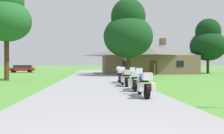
{
  "coord_description": "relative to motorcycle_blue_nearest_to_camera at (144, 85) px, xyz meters",
  "views": [
    {
      "loc": [
        -0.32,
        -2.99,
        1.54
      ],
      "look_at": [
        1.78,
        21.67,
        1.25
      ],
      "focal_mm": 37.76,
      "sensor_mm": 36.0,
      "label": 1
    }
  ],
  "objects": [
    {
      "name": "ground_plane",
      "position": [
        -2.02,
        12.61,
        -0.61
      ],
      "size": [
        500.0,
        500.0,
        0.0
      ],
      "primitive_type": "plane",
      "color": "#4C8433"
    },
    {
      "name": "asphalt_driveway",
      "position": [
        -2.02,
        10.61,
        -0.58
      ],
      "size": [
        6.4,
        80.0,
        0.06
      ],
      "primitive_type": "cube",
      "color": "gray",
      "rests_on": "ground"
    },
    {
      "name": "motorcycle_blue_nearest_to_camera",
      "position": [
        0.0,
        0.0,
        0.0
      ],
      "size": [
        0.73,
        2.08,
        1.3
      ],
      "rotation": [
        0.0,
        0.0,
        0.02
      ],
      "color": "black",
      "rests_on": "asphalt_driveway"
    },
    {
      "name": "motorcycle_white_second_in_row",
      "position": [
        0.02,
        2.64,
        0.0
      ],
      "size": [
        0.82,
        2.08,
        1.3
      ],
      "rotation": [
        0.0,
        0.0,
        -0.09
      ],
      "color": "black",
      "rests_on": "asphalt_driveway"
    },
    {
      "name": "motorcycle_green_third_in_row",
      "position": [
        -0.08,
        5.42,
        0.0
      ],
      "size": [
        0.79,
        2.08,
        1.3
      ],
      "rotation": [
        0.0,
        0.0,
        0.06
      ],
      "color": "black",
      "rests_on": "asphalt_driveway"
    },
    {
      "name": "motorcycle_silver_farthest_in_row",
      "position": [
        -0.13,
        8.37,
        0.01
      ],
      "size": [
        0.66,
        2.08,
        1.3
      ],
      "rotation": [
        0.0,
        0.0,
        -0.02
      ],
      "color": "black",
      "rests_on": "asphalt_driveway"
    },
    {
      "name": "stone_lodge",
      "position": [
        6.8,
        28.06,
        1.95
      ],
      "size": [
        15.46,
        8.64,
        5.86
      ],
      "color": "brown",
      "rests_on": "ground"
    },
    {
      "name": "bystander_olive_shirt_near_lodge",
      "position": [
        6.63,
        22.84,
        0.32
      ],
      "size": [
        0.26,
        0.55,
        1.67
      ],
      "rotation": [
        0.0,
        0.0,
        1.45
      ],
      "color": "#75664C",
      "rests_on": "ground"
    },
    {
      "name": "tree_left_near",
      "position": [
        -10.35,
        12.52,
        5.55
      ],
      "size": [
        4.58,
        4.58,
        9.19
      ],
      "color": "#422D19",
      "rests_on": "ground"
    },
    {
      "name": "tree_by_lodge_front",
      "position": [
        2.42,
        20.44,
        5.35
      ],
      "size": [
        6.53,
        6.53,
        10.24
      ],
      "color": "#422D19",
      "rests_on": "ground"
    },
    {
      "name": "tree_right_of_lodge",
      "position": [
        17.52,
        28.52,
        4.82
      ],
      "size": [
        6.03,
        6.03,
        9.38
      ],
      "color": "#422D19",
      "rests_on": "ground"
    },
    {
      "name": "parked_red_suv_far_left",
      "position": [
        -15.31,
        34.67,
        0.17
      ],
      "size": [
        4.77,
        2.33,
        1.4
      ],
      "rotation": [
        0.0,
        0.0,
        1.68
      ],
      "color": "maroon",
      "rests_on": "ground"
    }
  ]
}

